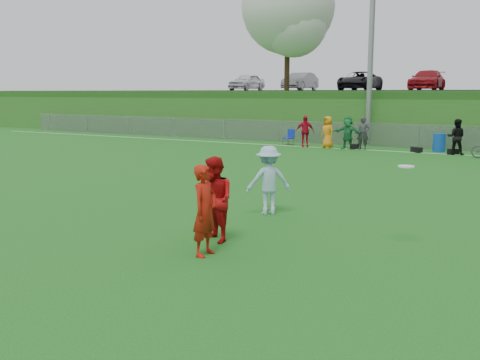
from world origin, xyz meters
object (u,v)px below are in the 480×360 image
Objects in this scene: player_red_left at (205,210)px; player_blue at (269,180)px; frisbee at (406,166)px; recycling_bin at (439,143)px; player_red_center at (215,200)px.

player_blue is (-0.49, 3.55, 0.00)m from player_red_left.
player_blue is at bearing 159.56° from frisbee.
player_blue reaches higher than frisbee.
frisbee is at bearing -82.69° from recycling_bin.
player_red_left is 0.98× the size of player_red_center.
frisbee is at bearing -54.16° from player_red_left.
recycling_bin is at bearing -2.75° from player_red_left.
player_red_center is 2.71m from player_blue.
player_red_left is at bearing -41.06° from player_red_center.
player_red_center is at bearing -157.43° from frisbee.
player_red_center reaches higher than player_blue.
player_red_center reaches higher than frisbee.
player_red_center is 3.70m from frisbee.
player_blue is 3.83m from frisbee.
player_red_left is 20.25m from recycling_bin.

